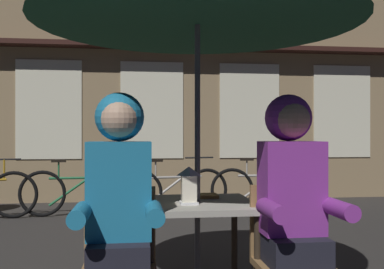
{
  "coord_description": "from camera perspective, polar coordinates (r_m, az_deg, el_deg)",
  "views": [
    {
      "loc": [
        -0.39,
        -2.85,
        1.17
      ],
      "look_at": [
        0.0,
        0.28,
        1.17
      ],
      "focal_mm": 42.11,
      "sensor_mm": 36.0,
      "label": 1
    }
  ],
  "objects": [
    {
      "name": "bicycle_third",
      "position": [
        6.66,
        -2.26,
        -7.1
      ],
      "size": [
        1.66,
        0.39,
        0.84
      ],
      "color": "black",
      "rests_on": "ground_plane"
    },
    {
      "name": "chair_left",
      "position": [
        2.57,
        -9.18,
        -15.32
      ],
      "size": [
        0.4,
        0.4,
        0.87
      ],
      "color": "olive",
      "rests_on": "ground_plane"
    },
    {
      "name": "shopfront_building",
      "position": [
        8.47,
        -5.16,
        13.1
      ],
      "size": [
        10.0,
        0.93,
        6.2
      ],
      "color": "#937A56",
      "rests_on": "ground_plane"
    },
    {
      "name": "person_right_hooded",
      "position": [
        2.59,
        12.67,
        -7.13
      ],
      "size": [
        0.45,
        0.56,
        1.4
      ],
      "color": "black",
      "rests_on": "ground_plane"
    },
    {
      "name": "cafe_table",
      "position": [
        2.92,
        0.69,
        -10.46
      ],
      "size": [
        0.72,
        0.72,
        0.74
      ],
      "color": "#B2AD9E",
      "rests_on": "ground_plane"
    },
    {
      "name": "book",
      "position": [
        3.08,
        1.37,
        -7.78
      ],
      "size": [
        0.2,
        0.14,
        0.02
      ],
      "primitive_type": "cube",
      "rotation": [
        0.0,
        0.0,
        -0.01
      ],
      "color": "olive",
      "rests_on": "cafe_table"
    },
    {
      "name": "person_left_hooded",
      "position": [
        2.44,
        -9.23,
        -7.57
      ],
      "size": [
        0.45,
        0.56,
        1.4
      ],
      "color": "black",
      "rests_on": "ground_plane"
    },
    {
      "name": "chair_right",
      "position": [
        2.71,
        12.25,
        -14.5
      ],
      "size": [
        0.4,
        0.4,
        0.87
      ],
      "color": "olive",
      "rests_on": "ground_plane"
    },
    {
      "name": "bicycle_fourth",
      "position": [
        6.98,
        9.25,
        -6.77
      ],
      "size": [
        1.68,
        0.19,
        0.84
      ],
      "color": "black",
      "rests_on": "ground_plane"
    },
    {
      "name": "lantern",
      "position": [
        2.78,
        -0.41,
        -6.34
      ],
      "size": [
        0.11,
        0.11,
        0.23
      ],
      "color": "white",
      "rests_on": "cafe_table"
    },
    {
      "name": "bicycle_second",
      "position": [
        6.73,
        -14.13,
        -7.03
      ],
      "size": [
        1.68,
        0.16,
        0.84
      ],
      "color": "black",
      "rests_on": "ground_plane"
    }
  ]
}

